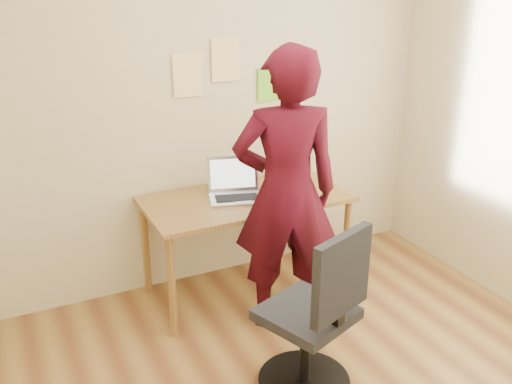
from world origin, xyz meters
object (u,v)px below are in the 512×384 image
phone (282,201)px  office_chair (316,324)px  laptop (235,190)px  person (286,193)px  desk (246,208)px

phone → office_chair: office_chair is taller
laptop → person: 0.51m
desk → phone: size_ratio=10.76×
desk → laptop: 0.16m
desk → phone: (0.19, -0.18, 0.09)m
office_chair → person: (0.18, 0.68, 0.48)m
desk → laptop: laptop is taller
office_chair → person: bearing=54.6°
laptop → phone: bearing=-24.1°
phone → person: size_ratio=0.07×
office_chair → phone: bearing=52.1°
laptop → person: size_ratio=0.23×
office_chair → laptop: bearing=67.4°
laptop → phone: (0.25, -0.21, -0.05)m
desk → phone: 0.27m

